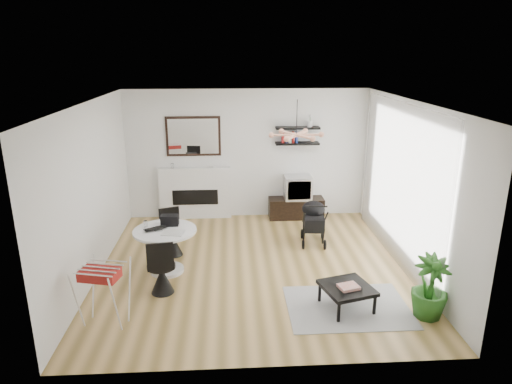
{
  "coord_description": "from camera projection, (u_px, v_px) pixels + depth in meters",
  "views": [
    {
      "loc": [
        -0.37,
        -6.83,
        3.44
      ],
      "look_at": [
        0.06,
        0.4,
        1.18
      ],
      "focal_mm": 32.0,
      "sensor_mm": 36.0,
      "label": 1
    }
  ],
  "objects": [
    {
      "name": "sheer_curtain",
      "position": [
        399.0,
        183.0,
        7.48
      ],
      "size": [
        0.04,
        3.6,
        2.6
      ],
      "primitive_type": "cube",
      "color": "white",
      "rests_on": "wall_right"
    },
    {
      "name": "drinking_glass",
      "position": [
        146.0,
        224.0,
        7.29
      ],
      "size": [
        0.06,
        0.06,
        0.1
      ],
      "primitive_type": "cylinder",
      "color": "white",
      "rests_on": "dining_table"
    },
    {
      "name": "pendant_lamp",
      "position": [
        296.0,
        135.0,
        7.24
      ],
      "size": [
        0.9,
        0.9,
        0.1
      ],
      "primitive_type": null,
      "color": "tan",
      "rests_on": "ceiling"
    },
    {
      "name": "drying_rack",
      "position": [
        104.0,
        294.0,
        5.87
      ],
      "size": [
        0.66,
        0.63,
        0.83
      ],
      "rotation": [
        0.0,
        0.0,
        -0.24
      ],
      "color": "white",
      "rests_on": "floor"
    },
    {
      "name": "newspaper",
      "position": [
        173.0,
        233.0,
        7.06
      ],
      "size": [
        0.36,
        0.32,
        0.01
      ],
      "primitive_type": "cube",
      "rotation": [
        0.0,
        0.0,
        -0.16
      ],
      "color": "silver",
      "rests_on": "dining_table"
    },
    {
      "name": "ceiling",
      "position": [
        253.0,
        102.0,
        6.75
      ],
      "size": [
        5.0,
        5.0,
        0.0
      ],
      "primitive_type": "plane",
      "color": "white",
      "rests_on": "wall_back"
    },
    {
      "name": "shelf_lower",
      "position": [
        297.0,
        143.0,
        9.39
      ],
      "size": [
        0.9,
        0.25,
        0.04
      ],
      "primitive_type": "cube",
      "color": "black",
      "rests_on": "wall_back"
    },
    {
      "name": "stroller",
      "position": [
        313.0,
        224.0,
        8.42
      ],
      "size": [
        0.5,
        0.74,
        0.87
      ],
      "rotation": [
        0.0,
        0.0,
        -0.11
      ],
      "color": "black",
      "rests_on": "floor"
    },
    {
      "name": "dining_table",
      "position": [
        166.0,
        244.0,
        7.26
      ],
      "size": [
        1.0,
        1.0,
        0.73
      ],
      "color": "white",
      "rests_on": "floor"
    },
    {
      "name": "wall_back",
      "position": [
        247.0,
        154.0,
        9.53
      ],
      "size": [
        5.0,
        0.0,
        5.0
      ],
      "primitive_type": "plane",
      "rotation": [
        1.57,
        0.0,
        0.0
      ],
      "color": "white",
      "rests_on": "floor"
    },
    {
      "name": "magazines",
      "position": [
        349.0,
        287.0,
        6.2
      ],
      "size": [
        0.31,
        0.27,
        0.04
      ],
      "primitive_type": "cube",
      "rotation": [
        0.0,
        0.0,
        0.28
      ],
      "color": "#D34734",
      "rests_on": "coffee_table"
    },
    {
      "name": "coffee_table",
      "position": [
        347.0,
        289.0,
        6.27
      ],
      "size": [
        0.79,
        0.79,
        0.33
      ],
      "rotation": [
        0.0,
        0.0,
        0.28
      ],
      "color": "black",
      "rests_on": "rug"
    },
    {
      "name": "laptop",
      "position": [
        157.0,
        230.0,
        7.14
      ],
      "size": [
        0.42,
        0.38,
        0.03
      ],
      "primitive_type": "imported",
      "rotation": [
        0.0,
        0.0,
        0.56
      ],
      "color": "black",
      "rests_on": "dining_table"
    },
    {
      "name": "potted_plant",
      "position": [
        430.0,
        287.0,
        6.03
      ],
      "size": [
        0.53,
        0.53,
        0.87
      ],
      "primitive_type": "imported",
      "rotation": [
        0.0,
        0.0,
        0.08
      ],
      "color": "#265F1B",
      "rests_on": "floor"
    },
    {
      "name": "black_bag",
      "position": [
        170.0,
        220.0,
        7.35
      ],
      "size": [
        0.28,
        0.17,
        0.17
      ],
      "primitive_type": "cube",
      "rotation": [
        0.0,
        0.0,
        -0.02
      ],
      "color": "black",
      "rests_on": "dining_table"
    },
    {
      "name": "chair_far",
      "position": [
        173.0,
        241.0,
        7.95
      ],
      "size": [
        0.43,
        0.44,
        0.82
      ],
      "rotation": [
        0.0,
        0.0,
        0.37
      ],
      "color": "black",
      "rests_on": "floor"
    },
    {
      "name": "rug",
      "position": [
        347.0,
        307.0,
        6.37
      ],
      "size": [
        1.69,
        1.22,
        0.01
      ],
      "primitive_type": "cube",
      "color": "#A1A1A1",
      "rests_on": "floor"
    },
    {
      "name": "shelf_upper",
      "position": [
        298.0,
        128.0,
        9.3
      ],
      "size": [
        0.9,
        0.25,
        0.04
      ],
      "primitive_type": "cube",
      "color": "black",
      "rests_on": "wall_back"
    },
    {
      "name": "chair_near",
      "position": [
        162.0,
        276.0,
        6.67
      ],
      "size": [
        0.42,
        0.44,
        0.87
      ],
      "rotation": [
        0.0,
        0.0,
        3.28
      ],
      "color": "black",
      "rests_on": "floor"
    },
    {
      "name": "floor",
      "position": [
        254.0,
        267.0,
        7.55
      ],
      "size": [
        5.0,
        5.0,
        0.0
      ],
      "primitive_type": "plane",
      "color": "olive",
      "rests_on": "ground"
    },
    {
      "name": "wall_right",
      "position": [
        409.0,
        186.0,
        7.29
      ],
      "size": [
        0.0,
        5.0,
        5.0
      ],
      "primitive_type": "plane",
      "rotation": [
        1.57,
        0.0,
        -1.57
      ],
      "color": "white",
      "rests_on": "floor"
    },
    {
      "name": "wall_left",
      "position": [
        91.0,
        192.0,
        7.01
      ],
      "size": [
        0.0,
        5.0,
        5.0
      ],
      "primitive_type": "plane",
      "rotation": [
        1.57,
        0.0,
        1.57
      ],
      "color": "white",
      "rests_on": "floor"
    },
    {
      "name": "tv_console",
      "position": [
        296.0,
        208.0,
        9.73
      ],
      "size": [
        1.16,
        0.41,
        0.43
      ],
      "primitive_type": "cube",
      "color": "black",
      "rests_on": "floor"
    },
    {
      "name": "fireplace",
      "position": [
        195.0,
        187.0,
        9.59
      ],
      "size": [
        1.5,
        0.17,
        2.16
      ],
      "color": "white",
      "rests_on": "floor"
    },
    {
      "name": "crt_tv",
      "position": [
        298.0,
        187.0,
        9.59
      ],
      "size": [
        0.56,
        0.49,
        0.49
      ],
      "color": "silver",
      "rests_on": "tv_console"
    }
  ]
}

